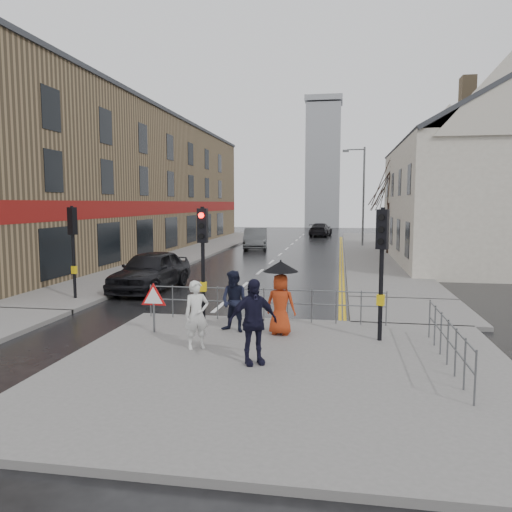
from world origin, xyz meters
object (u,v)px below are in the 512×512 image
(pedestrian_b, at_px, (235,301))
(pedestrian_d, at_px, (253,322))
(pedestrian_with_umbrella, at_px, (281,294))
(pedestrian_a, at_px, (197,315))
(car_mid, at_px, (256,239))
(car_parked, at_px, (151,271))

(pedestrian_b, height_order, pedestrian_d, pedestrian_d)
(pedestrian_b, relative_size, pedestrian_with_umbrella, 0.85)
(pedestrian_a, height_order, car_mid, pedestrian_a)
(pedestrian_a, distance_m, car_parked, 9.26)
(pedestrian_with_umbrella, height_order, car_parked, pedestrian_with_umbrella)
(pedestrian_d, bearing_deg, car_parked, 94.81)
(car_parked, bearing_deg, pedestrian_d, -52.54)
(pedestrian_b, height_order, pedestrian_with_umbrella, pedestrian_with_umbrella)
(pedestrian_with_umbrella, bearing_deg, pedestrian_a, -138.67)
(pedestrian_b, xyz_separation_m, car_mid, (-3.78, 25.70, -0.15))
(pedestrian_with_umbrella, xyz_separation_m, pedestrian_d, (-0.30, -2.54, -0.16))
(pedestrian_a, distance_m, pedestrian_b, 1.80)
(pedestrian_a, xyz_separation_m, car_parked, (-4.38, 8.16, -0.13))
(pedestrian_d, height_order, car_parked, pedestrian_d)
(pedestrian_b, xyz_separation_m, car_parked, (-4.95, 6.45, -0.14))
(pedestrian_b, xyz_separation_m, pedestrian_d, (0.97, -2.63, 0.10))
(pedestrian_d, distance_m, car_mid, 28.72)
(pedestrian_d, bearing_deg, car_mid, 71.22)
(pedestrian_a, bearing_deg, car_mid, 64.66)
(pedestrian_with_umbrella, distance_m, car_mid, 26.28)
(pedestrian_a, bearing_deg, car_parked, 86.21)
(pedestrian_d, height_order, car_mid, pedestrian_d)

